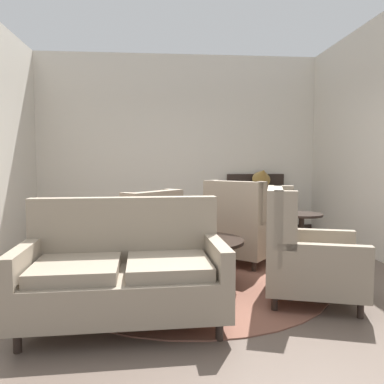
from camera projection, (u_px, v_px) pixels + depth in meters
ground at (194, 289)px, 4.01m from camera, size 9.22×9.22×0.00m
wall_back at (178, 145)px, 7.15m from camera, size 5.40×0.08×3.30m
wall_right at (384, 138)px, 5.08m from camera, size 0.08×4.61×3.30m
baseboard_back at (179, 229)px, 7.22m from camera, size 5.24×0.03×0.12m
area_rug at (192, 280)px, 4.31m from camera, size 2.96×2.96×0.01m
coffee_table at (201, 247)px, 4.10m from camera, size 0.93×0.93×0.51m
porcelain_vase at (205, 226)px, 4.07m from camera, size 0.14×0.14×0.34m
settee at (124, 273)px, 3.15m from camera, size 1.68×0.93×1.02m
armchair_foreground_right at (241, 229)px, 4.96m from camera, size 1.10×1.10×1.10m
armchair_near_window at (303, 255)px, 3.66m from camera, size 1.08×1.05×1.09m
armchair_beside_settee at (139, 235)px, 4.77m from camera, size 1.23×1.23×0.99m
side_table at (301, 233)px, 5.08m from camera, size 0.54×0.54×0.65m
sideboard at (257, 208)px, 7.07m from camera, size 1.08×0.39×1.10m
gramophone at (262, 177)px, 6.94m from camera, size 0.37×0.47×0.51m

